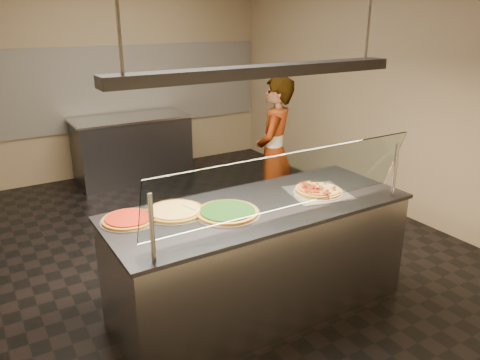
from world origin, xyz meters
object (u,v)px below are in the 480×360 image
prep_table (133,148)px  half_pizza_sausage (327,188)px  pizza_spatula (197,207)px  worker (274,153)px  pizza_tomato (128,219)px  serving_counter (259,258)px  pizza_cheese (175,211)px  heat_lamp_housing (262,71)px  perforated_tray (318,192)px  pizza_spinach (227,212)px  sneeze_guard (288,182)px  half_pizza_pepperoni (309,191)px

prep_table → half_pizza_sausage: bearing=-83.5°
pizza_spatula → worker: bearing=37.3°
pizza_tomato → serving_counter: bearing=-14.1°
serving_counter → pizza_cheese: (-0.62, 0.21, 0.48)m
prep_table → heat_lamp_housing: (-0.22, -3.71, 1.48)m
perforated_tray → worker: 1.45m
half_pizza_sausage → prep_table: 3.80m
half_pizza_sausage → prep_table: size_ratio=0.25×
serving_counter → worker: bearing=51.0°
pizza_spinach → perforated_tray: bearing=-1.3°
sneeze_guard → half_pizza_sausage: sneeze_guard is taller
half_pizza_pepperoni → worker: size_ratio=0.24×
pizza_tomato → worker: worker is taller
sneeze_guard → half_pizza_pepperoni: sneeze_guard is taller
serving_counter → pizza_tomato: (-0.97, 0.24, 0.48)m
sneeze_guard → pizza_spinach: size_ratio=4.34×
serving_counter → pizza_cheese: pizza_cheese is taller
half_pizza_pepperoni → heat_lamp_housing: bearing=175.8°
pizza_spinach → pizza_tomato: 0.72m
prep_table → pizza_spinach: bearing=-98.0°
half_pizza_sausage → worker: (0.43, 1.36, -0.11)m
sneeze_guard → half_pizza_pepperoni: (0.46, 0.31, -0.26)m
pizza_cheese → prep_table: size_ratio=0.28×
sneeze_guard → heat_lamp_housing: size_ratio=0.94×
sneeze_guard → pizza_spinach: 0.53m
serving_counter → half_pizza_sausage: 0.81m
serving_counter → half_pizza_pepperoni: bearing=-4.2°
pizza_spinach → pizza_spatula: (-0.17, 0.16, 0.01)m
half_pizza_sausage → heat_lamp_housing: heat_lamp_housing is taller
sneeze_guard → pizza_spatula: (-0.47, 0.49, -0.27)m
half_pizza_pepperoni → half_pizza_sausage: 0.18m
pizza_spinach → prep_table: pizza_spinach is taller
pizza_spatula → worker: worker is taller
pizza_spatula → worker: size_ratio=0.13×
sneeze_guard → pizza_spatula: sneeze_guard is taller
perforated_tray → prep_table: (-0.33, 3.75, -0.47)m
half_pizza_sausage → pizza_tomato: (-1.62, 0.28, -0.01)m
sneeze_guard → worker: bearing=57.3°
pizza_tomato → half_pizza_pepperoni: bearing=-11.0°
pizza_spinach → worker: 1.92m
serving_counter → worker: worker is taller
half_pizza_pepperoni → prep_table: half_pizza_pepperoni is taller
half_pizza_pepperoni → pizza_spinach: bearing=178.5°
pizza_spinach → pizza_cheese: (-0.32, 0.23, -0.00)m
half_pizza_sausage → pizza_tomato: size_ratio=1.03×
half_pizza_pepperoni → worker: bearing=65.8°
half_pizza_pepperoni → worker: worker is taller
heat_lamp_housing → pizza_spatula: bearing=162.4°
perforated_tray → pizza_spatula: pizza_spatula is taller
prep_table → worker: 2.56m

